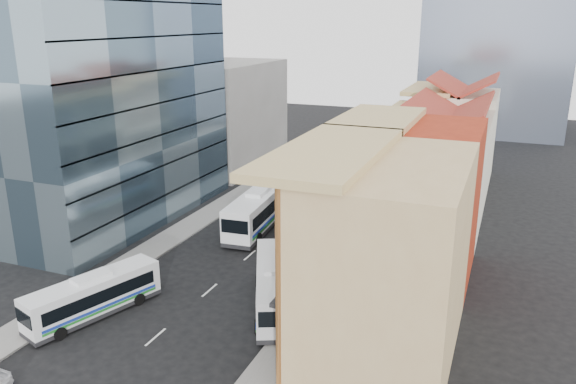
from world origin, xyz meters
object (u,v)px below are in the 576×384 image
at_px(bus_right, 274,285).
at_px(shophouse_tan, 390,261).
at_px(office_tower, 104,68).
at_px(bus_left_far, 259,209).
at_px(bus_left_near, 93,295).

bearing_deg(bus_right, shophouse_tan, -40.86).
bearing_deg(shophouse_tan, office_tower, 155.70).
bearing_deg(shophouse_tan, bus_left_far, 134.40).
relative_size(office_tower, bus_left_near, 3.13).
xyz_separation_m(bus_left_near, bus_left_far, (3.46, 19.53, 0.44)).
relative_size(bus_left_near, bus_left_far, 0.78).
bearing_deg(bus_left_near, bus_right, 46.07).
xyz_separation_m(bus_left_far, bus_right, (7.50, -13.81, -0.28)).
height_order(office_tower, bus_left_far, office_tower).
distance_m(shophouse_tan, bus_left_near, 20.22).
bearing_deg(bus_left_far, shophouse_tan, -50.17).
relative_size(bus_left_near, bus_right, 0.91).
bearing_deg(bus_right, office_tower, 128.66).
height_order(shophouse_tan, bus_left_far, shophouse_tan).
xyz_separation_m(shophouse_tan, bus_left_near, (-19.46, -3.19, -4.46)).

